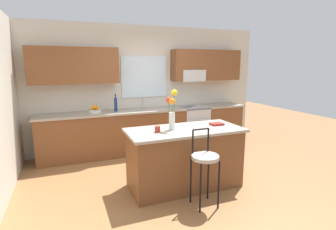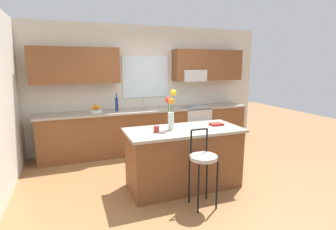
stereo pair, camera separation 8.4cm
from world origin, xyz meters
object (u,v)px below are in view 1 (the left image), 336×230
(oven_range, at_px, (193,126))
(bar_stool_near, at_px, (205,161))
(flower_vase, at_px, (172,109))
(fruit_bowl_oranges, at_px, (95,110))
(kitchen_island, at_px, (185,158))
(bottle_olive_oil, at_px, (116,104))
(mug_ceramic, at_px, (157,129))
(cookbook, at_px, (217,124))

(oven_range, height_order, bar_stool_near, bar_stool_near)
(bar_stool_near, height_order, flower_vase, flower_vase)
(bar_stool_near, height_order, fruit_bowl_oranges, fruit_bowl_oranges)
(kitchen_island, relative_size, flower_vase, 2.94)
(bottle_olive_oil, bearing_deg, flower_vase, -75.28)
(oven_range, height_order, mug_ceramic, mug_ceramic)
(mug_ceramic, bearing_deg, flower_vase, 15.10)
(kitchen_island, xyz_separation_m, cookbook, (0.58, 0.04, 0.47))
(mug_ceramic, bearing_deg, kitchen_island, 4.03)
(kitchen_island, bearing_deg, cookbook, 4.21)
(kitchen_island, bearing_deg, mug_ceramic, -175.97)
(oven_range, xyz_separation_m, mug_ceramic, (-1.54, -1.88, 0.51))
(mug_ceramic, distance_m, bottle_olive_oil, 1.92)
(mug_ceramic, height_order, cookbook, mug_ceramic)
(oven_range, height_order, bottle_olive_oil, bottle_olive_oil)
(mug_ceramic, relative_size, fruit_bowl_oranges, 0.37)
(oven_range, height_order, kitchen_island, same)
(kitchen_island, height_order, bar_stool_near, bar_stool_near)
(fruit_bowl_oranges, bearing_deg, cookbook, -47.37)
(cookbook, bearing_deg, bottle_olive_oil, 124.72)
(bar_stool_near, distance_m, flower_vase, 0.91)
(oven_range, relative_size, mug_ceramic, 10.22)
(bar_stool_near, relative_size, bottle_olive_oil, 2.89)
(bar_stool_near, bearing_deg, bottle_olive_oil, 105.35)
(kitchen_island, bearing_deg, bottle_olive_oil, 110.04)
(cookbook, height_order, fruit_bowl_oranges, fruit_bowl_oranges)
(bottle_olive_oil, bearing_deg, oven_range, -0.80)
(mug_ceramic, height_order, bottle_olive_oil, bottle_olive_oil)
(kitchen_island, height_order, flower_vase, flower_vase)
(bar_stool_near, bearing_deg, oven_range, 66.13)
(mug_ceramic, distance_m, fruit_bowl_oranges, 2.02)
(bar_stool_near, relative_size, flower_vase, 1.75)
(cookbook, bearing_deg, kitchen_island, -175.79)
(oven_range, relative_size, flower_vase, 1.55)
(fruit_bowl_oranges, height_order, bottle_olive_oil, bottle_olive_oil)
(bar_stool_near, height_order, cookbook, bar_stool_near)
(oven_range, distance_m, fruit_bowl_oranges, 2.25)
(kitchen_island, bearing_deg, bar_stool_near, -90.00)
(bar_stool_near, bearing_deg, cookbook, 48.43)
(cookbook, bearing_deg, bar_stool_near, -131.57)
(cookbook, bearing_deg, mug_ceramic, -175.87)
(bar_stool_near, bearing_deg, mug_ceramic, 127.53)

